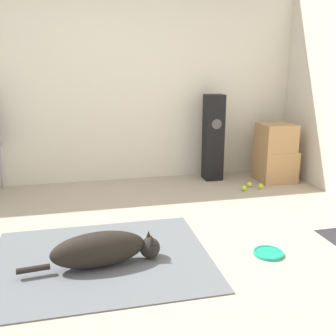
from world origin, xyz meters
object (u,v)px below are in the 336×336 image
frisbee (269,253)px  cardboard_box_lower (275,165)px  cardboard_box_upper (276,137)px  floor_speaker (213,138)px  tennis_ball_loose_on_carpet (249,184)px  tennis_ball_by_boxes (244,188)px  tennis_ball_near_speaker (261,186)px  dog (103,249)px

frisbee → cardboard_box_lower: size_ratio=0.52×
cardboard_box_upper → floor_speaker: (-0.75, 0.25, -0.02)m
frisbee → cardboard_box_lower: (1.02, 1.83, 0.18)m
floor_speaker → tennis_ball_loose_on_carpet: (0.33, -0.44, -0.51)m
floor_speaker → tennis_ball_by_boxes: size_ratio=16.53×
cardboard_box_lower → frisbee: bearing=-119.1°
tennis_ball_by_boxes → tennis_ball_near_speaker: same height
dog → tennis_ball_loose_on_carpet: bearing=39.6°
cardboard_box_lower → floor_speaker: size_ratio=0.41×
tennis_ball_by_boxes → cardboard_box_upper: bearing=29.9°
cardboard_box_upper → floor_speaker: 0.79m
tennis_ball_loose_on_carpet → cardboard_box_lower: bearing=24.6°
cardboard_box_upper → dog: bearing=-142.8°
floor_speaker → tennis_ball_loose_on_carpet: size_ratio=16.53×
cardboard_box_lower → tennis_ball_loose_on_carpet: cardboard_box_lower is taller
frisbee → cardboard_box_lower: 2.10m
tennis_ball_by_boxes → frisbee: bearing=-107.0°
cardboard_box_upper → tennis_ball_loose_on_carpet: 0.70m
tennis_ball_by_boxes → tennis_ball_loose_on_carpet: (0.12, 0.12, 0.00)m
dog → cardboard_box_lower: cardboard_box_lower is taller
cardboard_box_upper → tennis_ball_by_boxes: cardboard_box_upper is taller
floor_speaker → tennis_ball_by_boxes: 0.79m
tennis_ball_loose_on_carpet → tennis_ball_by_boxes: bearing=-134.7°
frisbee → cardboard_box_upper: size_ratio=0.57×
tennis_ball_loose_on_carpet → frisbee: bearing=-109.6°
cardboard_box_upper → floor_speaker: size_ratio=0.38×
cardboard_box_upper → tennis_ball_loose_on_carpet: size_ratio=6.26×
dog → cardboard_box_upper: (2.26, 1.72, 0.43)m
cardboard_box_lower → cardboard_box_upper: size_ratio=1.09×
frisbee → tennis_ball_near_speaker: bearing=65.8°
dog → tennis_ball_loose_on_carpet: dog is taller
frisbee → tennis_ball_loose_on_carpet: size_ratio=3.55×
tennis_ball_loose_on_carpet → tennis_ball_near_speaker: bearing=-41.3°
frisbee → tennis_ball_loose_on_carpet: bearing=70.4°
tennis_ball_near_speaker → tennis_ball_by_boxes: bearing=-172.9°
frisbee → floor_speaker: floor_speaker is taller
tennis_ball_by_boxes → tennis_ball_loose_on_carpet: bearing=45.3°
dog → cardboard_box_upper: bearing=37.2°
frisbee → cardboard_box_upper: 2.14m
frisbee → floor_speaker: 2.15m
cardboard_box_upper → frisbee: bearing=-118.8°
cardboard_box_upper → tennis_ball_by_boxes: (-0.54, -0.31, -0.53)m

